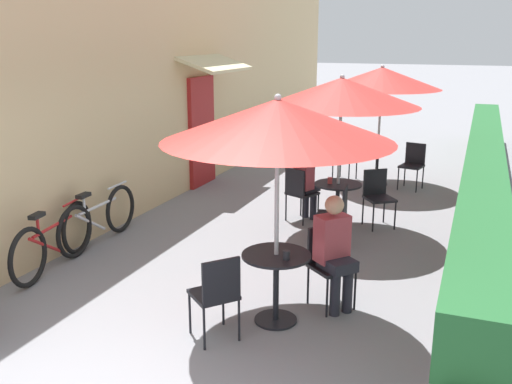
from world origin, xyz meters
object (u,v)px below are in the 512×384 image
(coffee_cup_near, at_px, (286,255))
(patio_table_mid, at_px, (338,198))
(patio_table_far, at_px, (377,159))
(bicycle_second, at_px, (99,219))
(cafe_chair_near_left, at_px, (328,260))
(patio_umbrella_far, at_px, (382,78))
(patio_umbrella_near, at_px, (278,121))
(cafe_chair_far_left, at_px, (344,155))
(seated_patron_mid_right, at_px, (304,178))
(patio_umbrella_mid, at_px, (342,92))
(cafe_chair_near_right, at_px, (217,291))
(cafe_chair_far_right, at_px, (413,162))
(cafe_chair_mid_right, at_px, (299,190))
(cafe_chair_mid_back, at_px, (336,211))
(coffee_cup_mid, at_px, (330,180))
(patio_table_near, at_px, (276,275))
(seated_patron_near_left, at_px, (335,248))
(bicycle_leaning, at_px, (54,240))
(cafe_chair_mid_left, at_px, (378,193))

(coffee_cup_near, relative_size, patio_table_mid, 0.12)
(patio_table_far, bearing_deg, bicycle_second, -122.29)
(cafe_chair_near_left, xyz_separation_m, patio_umbrella_far, (-0.42, 5.46, 1.56))
(patio_umbrella_near, bearing_deg, cafe_chair_far_left, 96.76)
(seated_patron_mid_right, bearing_deg, patio_umbrella_mid, -2.94)
(cafe_chair_near_right, relative_size, cafe_chair_far_right, 1.00)
(cafe_chair_near_right, distance_m, cafe_chair_mid_right, 3.80)
(seated_patron_mid_right, bearing_deg, cafe_chair_mid_back, -28.37)
(patio_umbrella_mid, xyz_separation_m, coffee_cup_mid, (-0.12, -0.04, -1.29))
(cafe_chair_near_right, height_order, bicycle_second, cafe_chair_near_right)
(patio_umbrella_mid, bearing_deg, cafe_chair_near_left, -78.71)
(patio_table_mid, distance_m, seated_patron_mid_right, 0.71)
(patio_table_near, relative_size, patio_table_mid, 1.00)
(seated_patron_near_left, height_order, patio_umbrella_mid, patio_umbrella_mid)
(coffee_cup_near, height_order, bicycle_leaning, coffee_cup_near)
(patio_table_near, height_order, patio_umbrella_far, patio_umbrella_far)
(cafe_chair_mid_left, height_order, seated_patron_mid_right, seated_patron_mid_right)
(cafe_chair_mid_back, relative_size, patio_umbrella_far, 0.37)
(patio_table_far, relative_size, cafe_chair_far_right, 0.84)
(patio_umbrella_mid, xyz_separation_m, patio_umbrella_far, (0.06, 3.03, 0.00))
(seated_patron_near_left, relative_size, patio_umbrella_far, 0.54)
(patio_umbrella_mid, xyz_separation_m, seated_patron_mid_right, (-0.62, 0.31, -1.39))
(cafe_chair_far_left, bearing_deg, patio_umbrella_mid, -66.29)
(seated_patron_near_left, height_order, coffee_cup_mid, seated_patron_near_left)
(patio_table_near, distance_m, cafe_chair_mid_back, 2.33)
(patio_umbrella_near, bearing_deg, cafe_chair_mid_right, 103.25)
(patio_umbrella_near, bearing_deg, patio_umbrella_mid, 91.83)
(coffee_cup_near, relative_size, patio_table_far, 0.12)
(patio_umbrella_mid, distance_m, bicycle_second, 3.86)
(patio_table_near, height_order, cafe_chair_near_left, cafe_chair_near_left)
(cafe_chair_near_left, distance_m, patio_table_mid, 2.48)
(patio_table_mid, bearing_deg, patio_umbrella_far, 88.84)
(cafe_chair_near_right, relative_size, coffee_cup_near, 9.67)
(patio_umbrella_far, height_order, bicycle_leaning, patio_umbrella_far)
(patio_umbrella_far, bearing_deg, patio_umbrella_near, -89.67)
(cafe_chair_near_right, xyz_separation_m, cafe_chair_far_left, (-0.33, 6.68, 0.00))
(cafe_chair_near_left, bearing_deg, patio_umbrella_near, 6.33)
(patio_umbrella_far, bearing_deg, patio_table_near, -89.67)
(cafe_chair_near_left, bearing_deg, patio_umbrella_mid, -128.20)
(bicycle_second, bearing_deg, coffee_cup_mid, 29.51)
(patio_table_near, bearing_deg, bicycle_second, 158.20)
(cafe_chair_mid_back, bearing_deg, cafe_chair_far_right, -15.49)
(patio_umbrella_near, height_order, cafe_chair_near_left, patio_umbrella_near)
(coffee_cup_mid, xyz_separation_m, bicycle_second, (-2.86, -1.74, -0.41))
(patio_table_near, height_order, cafe_chair_far_left, cafe_chair_far_left)
(patio_table_near, distance_m, patio_umbrella_near, 1.57)
(cafe_chair_near_left, relative_size, bicycle_second, 0.48)
(cafe_chair_near_right, relative_size, cafe_chair_mid_left, 1.00)
(patio_umbrella_near, bearing_deg, patio_umbrella_far, 90.33)
(patio_table_near, xyz_separation_m, patio_umbrella_near, (0.00, -0.00, 1.57))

